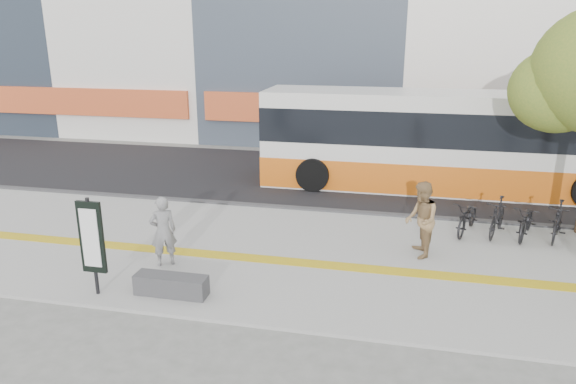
% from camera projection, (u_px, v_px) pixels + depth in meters
% --- Properties ---
extents(ground, '(120.00, 120.00, 0.00)m').
position_uv_depth(ground, '(299.00, 285.00, 12.08)').
color(ground, '#60605B').
rests_on(ground, ground).
extents(sidewalk, '(40.00, 7.00, 0.08)m').
position_uv_depth(sidewalk, '(311.00, 257.00, 13.47)').
color(sidewalk, gray).
rests_on(sidewalk, ground).
extents(tactile_strip, '(40.00, 0.45, 0.01)m').
position_uv_depth(tactile_strip, '(307.00, 263.00, 12.99)').
color(tactile_strip, gold).
rests_on(tactile_strip, sidewalk).
extents(street, '(40.00, 8.00, 0.06)m').
position_uv_depth(street, '(344.00, 179.00, 20.47)').
color(street, black).
rests_on(street, ground).
extents(curb, '(40.00, 0.25, 0.14)m').
position_uv_depth(curb, '(330.00, 211.00, 16.73)').
color(curb, '#38383B').
rests_on(curb, ground).
extents(bench, '(1.60, 0.45, 0.45)m').
position_uv_depth(bench, '(171.00, 285.00, 11.40)').
color(bench, '#38383B').
rests_on(bench, sidewalk).
extents(signboard, '(0.55, 0.10, 2.20)m').
position_uv_depth(signboard, '(92.00, 239.00, 11.13)').
color(signboard, black).
rests_on(signboard, sidewalk).
extents(bus, '(12.97, 3.08, 3.45)m').
position_uv_depth(bus, '(445.00, 144.00, 18.78)').
color(bus, silver).
rests_on(bus, street).
extents(bicycle_row, '(4.33, 1.92, 1.06)m').
position_uv_depth(bicycle_row, '(527.00, 220.00, 14.50)').
color(bicycle_row, black).
rests_on(bicycle_row, sidewalk).
extents(seated_woman, '(0.76, 0.71, 1.75)m').
position_uv_depth(seated_woman, '(163.00, 231.00, 12.68)').
color(seated_woman, black).
rests_on(seated_woman, sidewalk).
extents(pedestrian_tan, '(0.87, 1.04, 1.95)m').
position_uv_depth(pedestrian_tan, '(421.00, 220.00, 13.15)').
color(pedestrian_tan, olive).
rests_on(pedestrian_tan, sidewalk).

